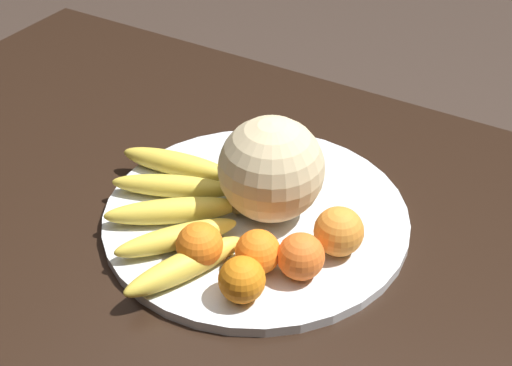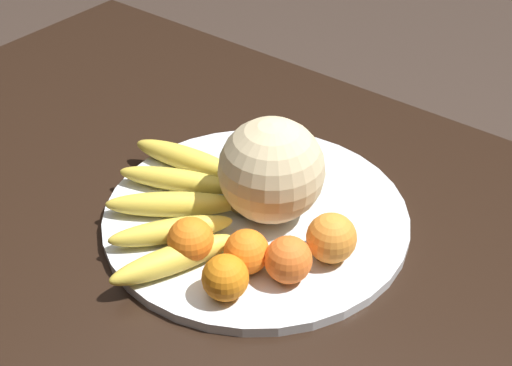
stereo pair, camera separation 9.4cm
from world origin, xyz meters
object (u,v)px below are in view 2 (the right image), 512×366
Objects in this scene: banana_bunch at (178,203)px; produce_tag at (244,249)px; orange_mid_center at (191,240)px; orange_front_right at (288,260)px; melon at (272,170)px; orange_back_left at (331,238)px; fruit_bowl at (256,216)px; orange_back_right at (225,278)px; kitchen_table at (247,295)px; orange_front_left at (247,252)px.

banana_bunch reaches higher than produce_tag.
orange_front_right is at bearing 21.65° from orange_mid_center.
melon is 2.42× the size of orange_front_right.
fruit_bowl is at bearing 174.48° from orange_back_left.
orange_mid_center is (0.07, -0.05, 0.01)m from banana_bunch.
orange_back_right is (0.15, -0.08, 0.01)m from banana_bunch.
orange_front_right reaches higher than orange_back_right.
produce_tag reaches higher than fruit_bowl.
fruit_bowl is 0.08m from produce_tag.
orange_back_left is (0.10, 0.04, 0.13)m from kitchen_table.
orange_front_left is 0.88× the size of orange_back_left.
orange_back_right is at bearing -80.72° from orange_front_left.
orange_back_left reaches higher than orange_front_left.
orange_back_left reaches higher than kitchen_table.
kitchen_table is at bearing 165.17° from orange_front_right.
orange_mid_center is 0.17m from orange_back_left.
banana_bunch is 4.85× the size of orange_mid_center.
orange_front_right is 0.07m from orange_back_left.
orange_front_right is at bearing 20.82° from orange_front_left.
produce_tag reaches higher than kitchen_table.
orange_front_right is at bearing -14.83° from kitchen_table.
kitchen_table is 26.77× the size of orange_front_left.
orange_back_left is at bearing 0.21° from produce_tag.
orange_back_right reaches higher than banana_bunch.
orange_back_right is (-0.06, -0.13, -0.00)m from orange_back_left.
orange_front_left is at bearing -130.69° from orange_back_left.
produce_tag is (0.12, -0.00, -0.02)m from banana_bunch.
banana_bunch is 4.85× the size of orange_front_right.
orange_front_right is 0.12m from orange_mid_center.
kitchen_table is 0.16m from orange_front_right.
kitchen_table is at bearing -158.48° from orange_back_left.
produce_tag is at bearing 112.94° from orange_back_right.
orange_front_left is 0.65× the size of produce_tag.
orange_front_right is (0.08, -0.02, 0.13)m from kitchen_table.
orange_back_right is (0.05, -0.16, -0.04)m from melon.
orange_back_right is at bearing -120.68° from orange_front_right.
orange_mid_center is at bearing -94.04° from fruit_bowl.
orange_back_left reaches higher than banana_bunch.
orange_mid_center is at bearing -158.35° from orange_front_right.
fruit_bowl is at bearing 115.47° from kitchen_table.
orange_front_right is (0.11, -0.07, 0.04)m from fruit_bowl.
produce_tag is at bearing -63.11° from fruit_bowl.
fruit_bowl is 6.54× the size of orange_back_left.
melon is at bearing 167.33° from orange_back_left.
orange_mid_center is at bearing 105.10° from banana_bunch.
banana_bunch is 0.17m from orange_back_right.
orange_back_right reaches higher than kitchen_table.
orange_front_right is at bearing 139.15° from banana_bunch.
kitchen_table is 17.27× the size of produce_tag.
melon is 0.13m from orange_front_right.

